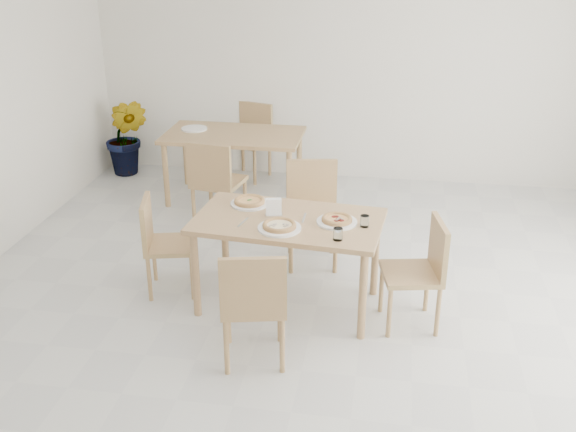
% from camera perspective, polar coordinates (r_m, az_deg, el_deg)
% --- Properties ---
extents(main_table, '(1.50, 0.93, 0.75)m').
position_cam_1_polar(main_table, '(5.18, 0.00, -1.14)').
color(main_table, tan).
rests_on(main_table, ground).
extents(chair_south, '(0.52, 0.52, 0.88)m').
position_cam_1_polar(chair_south, '(4.54, -2.94, -7.10)').
color(chair_south, tan).
rests_on(chair_south, ground).
extents(chair_north, '(0.52, 0.52, 0.91)m').
position_cam_1_polar(chair_north, '(5.98, 2.05, 0.95)').
color(chair_north, tan).
rests_on(chair_north, ground).
extents(chair_west, '(0.48, 0.48, 0.81)m').
position_cam_1_polar(chair_west, '(5.57, -10.70, -1.90)').
color(chair_west, tan).
rests_on(chair_west, ground).
extents(chair_east, '(0.49, 0.49, 0.85)m').
position_cam_1_polar(chair_east, '(5.10, 11.29, -4.19)').
color(chair_east, tan).
rests_on(chair_east, ground).
extents(plate_margherita, '(0.30, 0.30, 0.02)m').
position_cam_1_polar(plate_margherita, '(5.41, -3.28, 1.07)').
color(plate_margherita, white).
rests_on(plate_margherita, main_table).
extents(plate_mushroom, '(0.32, 0.32, 0.02)m').
position_cam_1_polar(plate_mushroom, '(4.97, -0.73, -1.03)').
color(plate_mushroom, white).
rests_on(plate_mushroom, main_table).
extents(plate_pepperoni, '(0.31, 0.31, 0.02)m').
position_cam_1_polar(plate_pepperoni, '(5.08, 4.16, -0.50)').
color(plate_pepperoni, white).
rests_on(plate_pepperoni, main_table).
extents(pizza_margherita, '(0.30, 0.30, 0.03)m').
position_cam_1_polar(pizza_margherita, '(5.40, -3.28, 1.29)').
color(pizza_margherita, tan).
rests_on(pizza_margherita, plate_margherita).
extents(pizza_mushroom, '(0.29, 0.29, 0.03)m').
position_cam_1_polar(pizza_mushroom, '(4.96, -0.73, -0.79)').
color(pizza_mushroom, tan).
rests_on(pizza_mushroom, plate_mushroom).
extents(pizza_pepperoni, '(0.26, 0.26, 0.03)m').
position_cam_1_polar(pizza_pepperoni, '(5.07, 4.16, -0.26)').
color(pizza_pepperoni, tan).
rests_on(pizza_pepperoni, plate_pepperoni).
extents(tumbler_a, '(0.07, 0.07, 0.09)m').
position_cam_1_polar(tumbler_a, '(5.03, 6.50, -0.44)').
color(tumbler_a, white).
rests_on(tumbler_a, main_table).
extents(tumbler_b, '(0.07, 0.07, 0.09)m').
position_cam_1_polar(tumbler_b, '(4.80, 4.25, -1.54)').
color(tumbler_b, white).
rests_on(tumbler_b, main_table).
extents(napkin_holder, '(0.14, 0.09, 0.14)m').
position_cam_1_polar(napkin_holder, '(5.17, -1.21, 0.70)').
color(napkin_holder, silver).
rests_on(napkin_holder, main_table).
extents(fork_a, '(0.05, 0.19, 0.01)m').
position_cam_1_polar(fork_a, '(5.09, -3.84, -0.55)').
color(fork_a, silver).
rests_on(fork_a, main_table).
extents(fork_b, '(0.02, 0.19, 0.01)m').
position_cam_1_polar(fork_b, '(5.15, 1.36, -0.18)').
color(fork_b, silver).
rests_on(fork_b, main_table).
extents(second_table, '(1.47, 0.84, 0.75)m').
position_cam_1_polar(second_table, '(7.34, -4.63, 6.35)').
color(second_table, tan).
rests_on(second_table, ground).
extents(chair_back_s, '(0.53, 0.53, 0.92)m').
position_cam_1_polar(chair_back_s, '(6.64, -6.21, 3.19)').
color(chair_back_s, tan).
rests_on(chair_back_s, ground).
extents(chair_back_n, '(0.54, 0.54, 0.88)m').
position_cam_1_polar(chair_back_n, '(8.08, -3.10, 6.85)').
color(chair_back_n, tan).
rests_on(chair_back_n, ground).
extents(plate_empty, '(0.28, 0.28, 0.02)m').
position_cam_1_polar(plate_empty, '(7.50, -7.94, 7.33)').
color(plate_empty, white).
rests_on(plate_empty, second_table).
extents(potted_plant, '(0.52, 0.42, 0.94)m').
position_cam_1_polar(potted_plant, '(8.36, -13.48, 6.54)').
color(potted_plant, '#34671F').
rests_on(potted_plant, ground).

